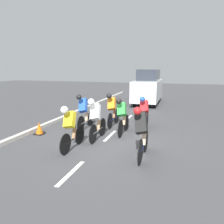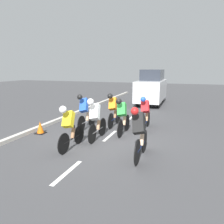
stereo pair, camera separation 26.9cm
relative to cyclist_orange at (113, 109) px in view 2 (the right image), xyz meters
name	(u,v)px [view 2 (the right image)]	position (x,y,z in m)	size (l,w,h in m)	color
ground_plane	(106,139)	(-0.34, 1.76, -0.80)	(60.00, 60.00, 0.00)	#424244
lane_stripe_near	(67,172)	(-0.34, 4.56, -0.80)	(0.12, 1.40, 0.01)	white
lane_stripe_mid	(110,136)	(-0.34, 1.36, -0.80)	(0.12, 1.40, 0.01)	white
lane_stripe_far	(131,118)	(-0.34, -1.84, -0.80)	(0.12, 1.40, 0.01)	white
curb	(41,127)	(2.86, 1.36, -0.73)	(0.20, 28.13, 0.14)	beige
cyclist_orange	(113,109)	(0.00, 0.00, 0.00)	(0.42, 1.74, 1.52)	black
cyclist_green	(122,115)	(-0.73, 1.03, -0.03)	(0.43, 1.66, 1.47)	black
cyclist_black	(139,132)	(-1.86, 3.12, 0.01)	(0.45, 1.70, 1.57)	black
cyclist_blue	(85,111)	(1.01, 0.81, 0.00)	(0.46, 1.71, 1.53)	black
cyclist_white	(96,118)	(0.00, 1.98, 0.02)	(0.43, 1.66, 1.56)	black
cyclist_yellow	(69,126)	(0.41, 3.12, -0.02)	(0.41, 1.66, 1.47)	black
cyclist_red	(145,112)	(-1.45, 0.01, -0.05)	(0.42, 1.61, 1.44)	black
support_car	(152,87)	(-0.60, -6.75, 0.41)	(1.70, 4.39, 2.46)	black
traffic_cone	(40,128)	(2.41, 2.00, -0.57)	(0.36, 0.36, 0.49)	black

